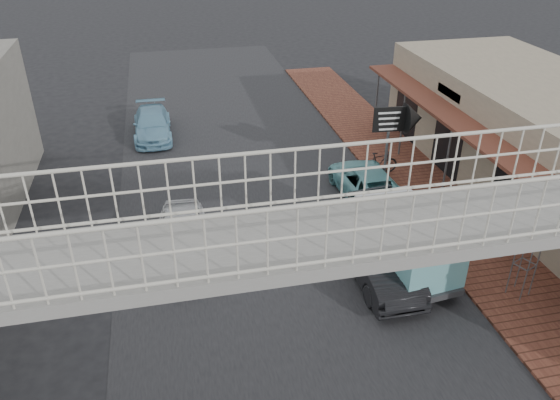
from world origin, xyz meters
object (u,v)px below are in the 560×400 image
street_clock (533,233)px  angkot_curb (367,182)px  angkot_far (152,124)px  angkot_van (403,234)px  dark_sedan (377,257)px  arrow_sign (411,119)px  white_hatchback (182,237)px  motorcycle_far (379,163)px  motorcycle_near (446,201)px

street_clock → angkot_curb: bearing=84.4°
angkot_far → angkot_van: angkot_van is taller
dark_sedan → arrow_sign: arrow_sign is taller
angkot_van → angkot_far: bearing=113.2°
angkot_far → dark_sedan: bearing=-63.3°
dark_sedan → street_clock: street_clock is taller
white_hatchback → arrow_sign: (8.86, 3.01, 2.07)m
angkot_far → motorcycle_far: 10.95m
motorcycle_far → arrow_sign: 2.43m
dark_sedan → motorcycle_near: dark_sedan is taller
motorcycle_near → arrow_sign: arrow_sign is taller
street_clock → motorcycle_near: bearing=64.1°
angkot_curb → motorcycle_near: bearing=140.4°
dark_sedan → arrow_sign: (3.26, 5.43, 2.04)m
motorcycle_near → arrow_sign: bearing=9.9°
angkot_van → arrow_sign: bearing=58.4°
white_hatchback → street_clock: (9.22, -4.20, 1.50)m
dark_sedan → angkot_curb: size_ratio=0.99×
dark_sedan → angkot_van: 1.01m
motorcycle_far → white_hatchback: bearing=108.0°
motorcycle_far → angkot_van: bearing=156.7°
dark_sedan → angkot_far: bearing=116.8°
white_hatchback → motorcycle_near: white_hatchback is taller
white_hatchback → angkot_van: bearing=-16.1°
angkot_far → motorcycle_near: 14.04m
white_hatchback → angkot_far: bearing=97.7°
angkot_far → street_clock: street_clock is taller
motorcycle_near → angkot_curb: bearing=49.5°
street_clock → dark_sedan: bearing=130.0°
angkot_curb → motorcycle_far: (1.10, 1.51, -0.01)m
white_hatchback → dark_sedan: (5.60, -2.42, 0.04)m
dark_sedan → motorcycle_near: 4.81m
angkot_van → motorcycle_far: bearing=67.4°
motorcycle_far → arrow_sign: arrow_sign is taller
white_hatchback → angkot_van: size_ratio=0.91×
angkot_van → street_clock: (2.81, -1.92, 0.88)m
dark_sedan → arrow_sign: bearing=59.0°
white_hatchback → arrow_sign: size_ratio=1.21×
dark_sedan → angkot_van: bearing=10.2°
dark_sedan → white_hatchback: bearing=156.7°
angkot_van → arrow_sign: (2.45, 5.28, 1.45)m
white_hatchback → angkot_van: (6.41, -2.27, 0.62)m
dark_sedan → street_clock: size_ratio=1.73×
street_clock → angkot_van: bearing=121.8°
dark_sedan → street_clock: 4.29m
dark_sedan → motorcycle_near: (3.80, 2.94, -0.18)m
angkot_curb → arrow_sign: (1.80, 0.64, 2.14)m
angkot_far → street_clock: 17.60m
angkot_curb → street_clock: street_clock is taller
white_hatchback → angkot_curb: white_hatchback is taller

